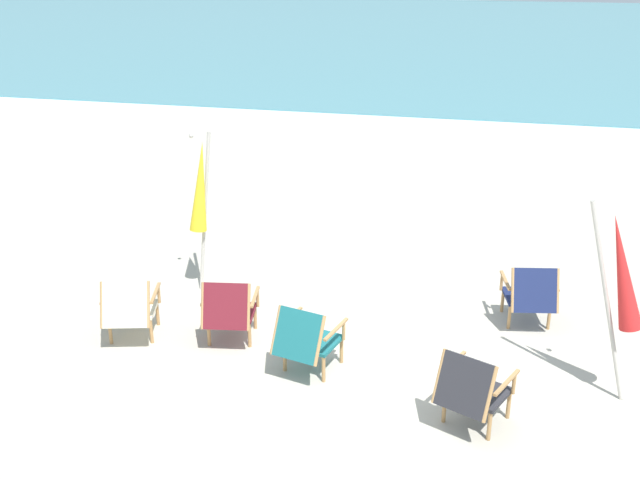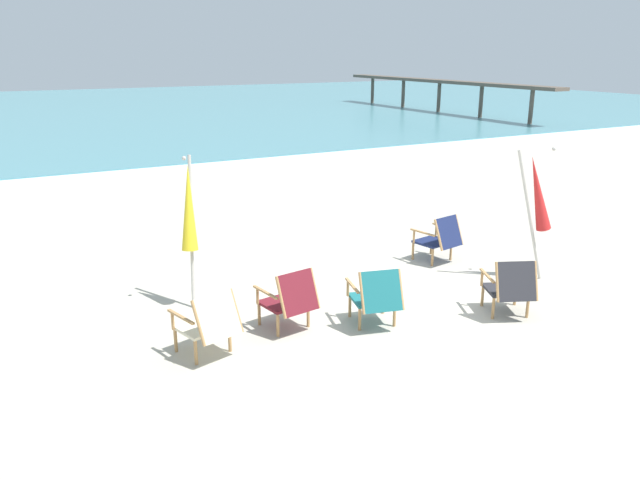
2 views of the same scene
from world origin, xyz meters
The scene contains 10 objects.
ground_plane centered at (0.00, 0.00, 0.00)m, with size 80.00×80.00×0.00m, color #B7AF9E.
sea centered at (0.00, 32.18, 0.05)m, with size 80.00×40.00×0.10m, color teal.
surf_band centered at (0.00, 11.88, 0.03)m, with size 80.00×1.10×0.06m, color white.
beach_chair_front_left centered at (-2.85, 0.04, 0.43)m, with size 0.74×0.83×0.81m.
beach_chair_back_left centered at (-1.72, 0.24, 0.43)m, with size 0.67×0.76×0.82m.
beach_chair_back_right centered at (1.62, 1.43, 0.43)m, with size 0.69×0.78×0.81m.
beach_chair_mid_center centered at (-0.71, -0.20, 0.43)m, with size 0.73×0.83×0.80m.
beach_chair_front_right centered at (1.02, -0.77, 0.43)m, with size 0.80×0.86×0.81m.
umbrella_furled_red centered at (2.34, 0.11, 1.35)m, with size 0.66×0.37×2.06m.
umbrella_furled_yellow centered at (-2.54, 1.60, 1.38)m, with size 0.38×0.43×2.11m.
Camera 1 is at (0.98, -6.90, 4.33)m, focal length 42.00 mm.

